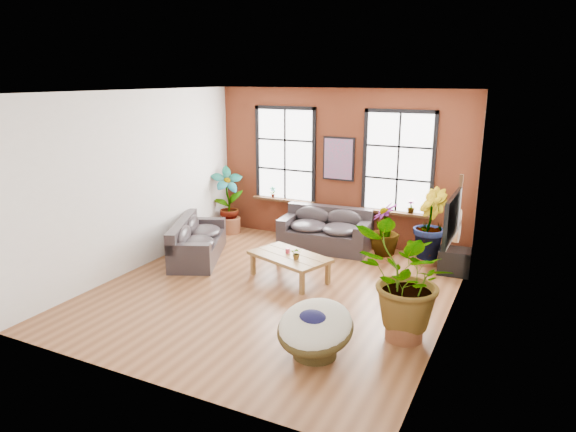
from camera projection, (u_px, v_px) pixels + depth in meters
name	position (u px, v px, depth m)	size (l,w,h in m)	color
room	(277.00, 195.00, 8.93)	(6.04, 6.54, 3.54)	brown
sofa_back	(326.00, 231.00, 11.45)	(2.04, 1.10, 0.91)	#282224
sofa_left	(196.00, 241.00, 10.85)	(1.64, 2.24, 0.82)	#282224
coffee_table	(290.00, 258.00, 9.68)	(1.70, 1.31, 0.58)	brown
papasan_chair	(315.00, 328.00, 7.01)	(1.13, 1.15, 0.79)	#3C3015
poster	(339.00, 159.00, 11.51)	(0.74, 0.06, 0.98)	black
tv_wall_unit	(454.00, 220.00, 8.13)	(0.13, 1.86, 1.20)	black
media_box	(454.00, 261.00, 10.01)	(0.63, 0.54, 0.50)	black
pot_back_left	(230.00, 225.00, 12.68)	(0.64, 0.64, 0.38)	brown
pot_back_right	(427.00, 254.00, 10.58)	(0.69, 0.69, 0.38)	brown
pot_right_wall	(404.00, 326.00, 7.52)	(0.66, 0.66, 0.40)	brown
pot_mid	(383.00, 252.00, 10.77)	(0.51, 0.51, 0.33)	brown
floor_plant_back_left	(228.00, 197.00, 12.49)	(0.79, 0.53, 1.49)	#1F5917
floor_plant_back_right	(429.00, 223.00, 10.39)	(0.79, 0.63, 1.43)	#1F5917
floor_plant_right_wall	(406.00, 280.00, 7.33)	(1.38, 1.20, 1.53)	#1F5917
floor_plant_mid	(385.00, 229.00, 10.60)	(0.62, 0.62, 1.10)	#1F5917
table_plant	(297.00, 253.00, 9.43)	(0.20, 0.18, 0.23)	#1F5917
sill_plant_left	(273.00, 192.00, 12.41)	(0.14, 0.10, 0.27)	#1F5917
sill_plant_right	(411.00, 207.00, 10.98)	(0.15, 0.15, 0.27)	#1F5917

